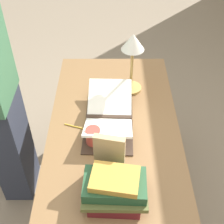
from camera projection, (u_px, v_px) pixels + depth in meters
ground_plane at (114, 200)px, 2.32m from camera, size 12.00×12.00×0.00m
reading_desk at (114, 139)px, 1.87m from camera, size 1.44×0.75×0.77m
open_book at (109, 115)px, 1.83m from camera, size 0.58×0.30×0.11m
book_stack_tall at (115, 188)px, 1.40m from camera, size 0.23×0.30×0.17m
book_standing_upright at (109, 155)px, 1.49m from camera, size 0.06×0.15×0.24m
reading_lamp at (133, 50)px, 1.86m from camera, size 0.14×0.14×0.40m
coffee_mug at (93, 136)px, 1.68m from camera, size 0.11×0.08×0.10m
pencil at (77, 127)px, 1.79m from camera, size 0.06×0.14×0.01m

